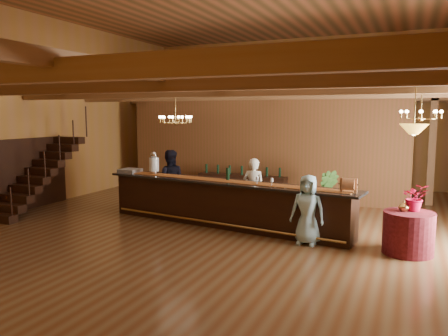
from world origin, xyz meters
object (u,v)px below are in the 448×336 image
at_px(beverage_dispenser, 154,163).
at_px(chandelier_right, 421,114).
at_px(round_table, 408,233).
at_px(backbar_shelf, 242,187).
at_px(raffle_drum, 349,184).
at_px(floor_plant, 326,191).
at_px(tasting_bar, 224,203).
at_px(chandelier_left, 176,119).
at_px(staff_second, 170,181).
at_px(guest, 308,210).
at_px(pendant_lamp, 414,129).
at_px(bartender, 254,189).

height_order(beverage_dispenser, chandelier_right, chandelier_right).
bearing_deg(chandelier_right, round_table, -96.30).
bearing_deg(backbar_shelf, chandelier_right, -25.31).
distance_m(raffle_drum, floor_plant, 2.99).
bearing_deg(backbar_shelf, tasting_bar, -74.82).
height_order(round_table, floor_plant, floor_plant).
bearing_deg(beverage_dispenser, chandelier_left, -19.40).
xyz_separation_m(round_table, staff_second, (-6.07, 1.35, 0.45)).
relative_size(chandelier_left, guest, 0.56).
distance_m(round_table, guest, 1.96).
height_order(guest, floor_plant, guest).
xyz_separation_m(tasting_bar, beverage_dispenser, (-2.17, 0.35, 0.82)).
bearing_deg(floor_plant, staff_second, -159.34).
bearing_deg(round_table, chandelier_right, 83.70).
xyz_separation_m(round_table, pendant_lamp, (-0.00, -0.00, 1.99)).
relative_size(raffle_drum, chandelier_right, 0.42).
bearing_deg(backbar_shelf, beverage_dispenser, -115.90).
distance_m(backbar_shelf, chandelier_right, 6.01).
relative_size(bartender, floor_plant, 1.33).
bearing_deg(tasting_bar, guest, -9.78).
distance_m(tasting_bar, raffle_drum, 3.06).
bearing_deg(staff_second, chandelier_right, 150.66).
bearing_deg(tasting_bar, bartender, 66.35).
distance_m(tasting_bar, staff_second, 2.15).
relative_size(beverage_dispenser, bartender, 0.38).
distance_m(pendant_lamp, bartender, 4.18).
height_order(staff_second, floor_plant, staff_second).
bearing_deg(guest, chandelier_right, 34.68).
xyz_separation_m(raffle_drum, backbar_shelf, (-3.67, 3.54, -0.87)).
distance_m(beverage_dispenser, staff_second, 0.73).
bearing_deg(bartender, pendant_lamp, 160.31).
height_order(chandelier_right, bartender, chandelier_right).
distance_m(raffle_drum, chandelier_right, 2.14).
distance_m(beverage_dispenser, raffle_drum, 5.18).
relative_size(pendant_lamp, staff_second, 0.53).
relative_size(chandelier_right, pendant_lamp, 0.89).
xyz_separation_m(round_table, guest, (-1.93, -0.15, 0.32)).
bearing_deg(round_table, bartender, 159.94).
relative_size(beverage_dispenser, chandelier_left, 0.74).
bearing_deg(pendant_lamp, tasting_bar, 172.51).
xyz_separation_m(beverage_dispenser, bartender, (2.65, 0.43, -0.59)).
relative_size(pendant_lamp, bartender, 0.57).
xyz_separation_m(pendant_lamp, bartender, (-3.62, 1.32, -1.61)).
xyz_separation_m(beverage_dispenser, chandelier_left, (0.84, -0.30, 1.17)).
bearing_deg(pendant_lamp, backbar_shelf, 143.12).
relative_size(bartender, guest, 1.09).
bearing_deg(guest, staff_second, 163.89).
bearing_deg(staff_second, tasting_bar, 130.83).
height_order(round_table, pendant_lamp, pendant_lamp).
bearing_deg(round_table, floor_plant, 126.43).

